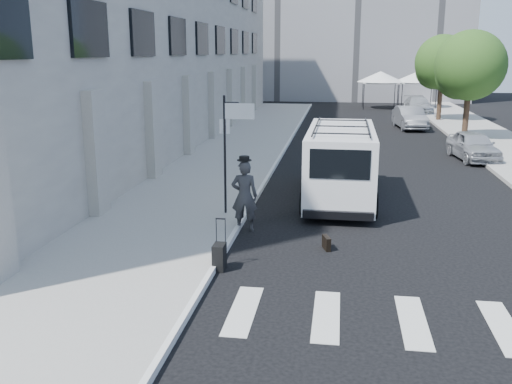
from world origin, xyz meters
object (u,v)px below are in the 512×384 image
(parked_car_c, at_px, (418,105))
(cargo_van, at_px, (340,163))
(briefcase, at_px, (326,243))
(parked_car_a, at_px, (473,146))
(businessman, at_px, (244,196))
(parked_car_b, at_px, (410,118))
(suitcase, at_px, (219,257))

(parked_car_c, bearing_deg, cargo_van, -105.02)
(briefcase, relative_size, parked_car_c, 0.09)
(briefcase, distance_m, parked_car_a, 14.73)
(businessman, relative_size, briefcase, 4.53)
(parked_car_b, bearing_deg, briefcase, -107.26)
(briefcase, height_order, parked_car_b, parked_car_b)
(parked_car_a, distance_m, parked_car_c, 20.19)
(suitcase, bearing_deg, cargo_van, 69.25)
(suitcase, relative_size, cargo_van, 0.18)
(businessman, height_order, parked_car_a, businessman)
(businessman, distance_m, cargo_van, 4.69)
(cargo_van, bearing_deg, parked_car_b, 77.50)
(cargo_van, relative_size, parked_car_c, 1.40)
(businessman, bearing_deg, parked_car_a, -130.22)
(businessman, bearing_deg, parked_car_b, -111.63)
(cargo_van, xyz_separation_m, parked_car_b, (4.36, 18.94, -0.54))
(suitcase, xyz_separation_m, cargo_van, (2.68, 6.88, 0.94))
(suitcase, xyz_separation_m, parked_car_a, (8.70, 15.05, 0.36))
(parked_car_c, bearing_deg, parked_car_a, -93.03)
(briefcase, xyz_separation_m, cargo_van, (0.29, 5.13, 1.08))
(businessman, distance_m, briefcase, 2.74)
(suitcase, height_order, cargo_van, cargo_van)
(businessman, relative_size, suitcase, 1.69)
(briefcase, bearing_deg, suitcase, -160.87)
(suitcase, height_order, parked_car_b, parked_car_b)
(businessman, xyz_separation_m, parked_car_a, (8.62, 12.06, -0.33))
(parked_car_c, bearing_deg, suitcase, -106.90)
(businessman, height_order, briefcase, businessman)
(businessman, xyz_separation_m, briefcase, (2.31, -1.23, -0.83))
(suitcase, distance_m, parked_car_b, 26.76)
(suitcase, distance_m, parked_car_a, 17.38)
(cargo_van, bearing_deg, briefcase, -92.78)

